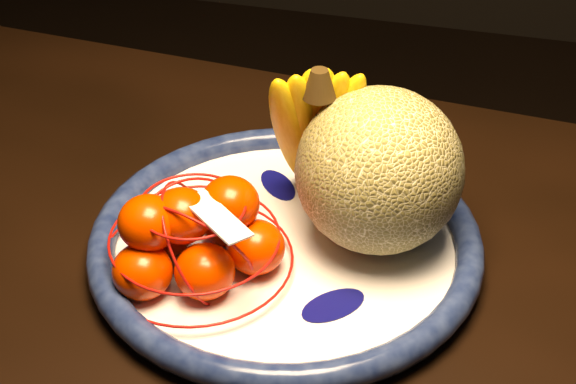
% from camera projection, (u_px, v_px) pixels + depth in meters
% --- Properties ---
extents(dining_table, '(1.55, 1.01, 0.74)m').
position_uv_depth(dining_table, '(163.00, 359.00, 0.86)').
color(dining_table, black).
rests_on(dining_table, ground).
extents(fruit_bowl, '(0.38, 0.38, 0.03)m').
position_uv_depth(fruit_bowl, '(285.00, 243.00, 0.86)').
color(fruit_bowl, white).
rests_on(fruit_bowl, dining_table).
extents(cantaloupe, '(0.16, 0.16, 0.16)m').
position_uv_depth(cantaloupe, '(379.00, 170.00, 0.82)').
color(cantaloupe, olive).
rests_on(cantaloupe, fruit_bowl).
extents(banana_bunch, '(0.12, 0.12, 0.19)m').
position_uv_depth(banana_bunch, '(313.00, 124.00, 0.86)').
color(banana_bunch, yellow).
rests_on(banana_bunch, fruit_bowl).
extents(mandarin_bag, '(0.24, 0.24, 0.12)m').
position_uv_depth(mandarin_bag, '(195.00, 237.00, 0.81)').
color(mandarin_bag, '#F23900').
rests_on(mandarin_bag, fruit_bowl).
extents(price_tag, '(0.07, 0.06, 0.01)m').
position_uv_depth(price_tag, '(217.00, 217.00, 0.77)').
color(price_tag, white).
rests_on(price_tag, mandarin_bag).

